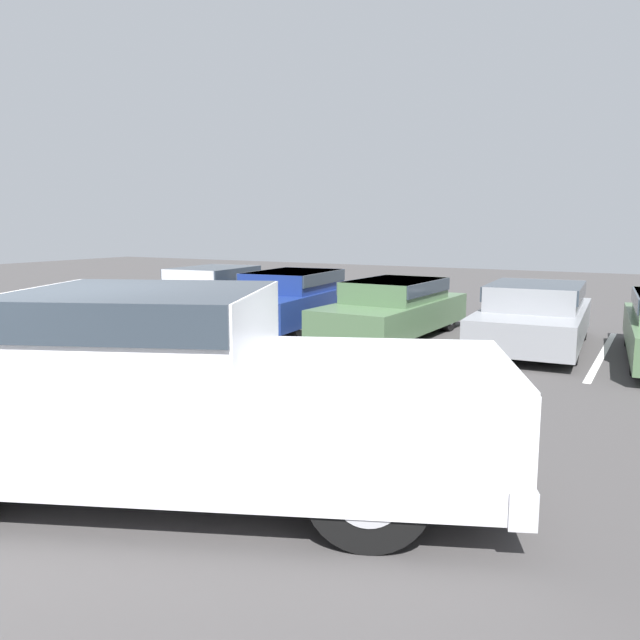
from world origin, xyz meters
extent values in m
plane|color=#423F3F|center=(0.00, 0.00, 0.00)|extent=(60.00, 60.00, 0.00)
cube|color=white|center=(-6.56, 9.03, 0.00)|extent=(0.12, 4.98, 0.01)
cube|color=white|center=(-3.90, 9.03, 0.00)|extent=(0.12, 4.98, 0.01)
cube|color=white|center=(-1.25, 9.03, 0.00)|extent=(0.12, 4.98, 0.01)
cube|color=white|center=(1.41, 9.03, 0.00)|extent=(0.12, 4.98, 0.01)
cube|color=white|center=(4.06, 9.03, 0.00)|extent=(0.12, 4.98, 0.01)
cube|color=silver|center=(1.31, 0.71, 0.75)|extent=(6.06, 4.08, 0.94)
cube|color=silver|center=(1.05, 0.60, 1.51)|extent=(2.62, 2.50, 0.58)
cube|color=#2D3842|center=(1.05, 0.60, 1.64)|extent=(2.61, 2.54, 0.32)
cube|color=silver|center=(2.98, 1.42, 1.17)|extent=(2.70, 2.60, 0.13)
cube|color=silver|center=(3.88, 1.80, 0.40)|extent=(0.98, 1.96, 0.28)
cylinder|color=black|center=(2.58, 2.13, 0.47)|extent=(0.99, 0.67, 0.93)
cylinder|color=#ADADB2|center=(2.58, 2.13, 0.47)|extent=(0.61, 0.52, 0.51)
cylinder|color=black|center=(3.21, 0.63, 0.47)|extent=(0.99, 0.67, 0.93)
cylinder|color=#ADADB2|center=(3.21, 0.63, 0.47)|extent=(0.61, 0.52, 0.51)
cylinder|color=black|center=(-0.59, 0.79, 0.47)|extent=(0.99, 0.67, 0.93)
cylinder|color=#ADADB2|center=(-0.59, 0.79, 0.47)|extent=(0.61, 0.52, 0.51)
cube|color=#B7BABF|center=(-5.14, 9.12, 0.50)|extent=(2.13, 4.48, 0.64)
cube|color=#B7BABF|center=(-5.14, 9.21, 1.05)|extent=(1.72, 2.39, 0.45)
cube|color=#2D3842|center=(-5.14, 9.21, 1.14)|extent=(1.78, 2.35, 0.27)
cylinder|color=black|center=(-4.29, 7.94, 0.34)|extent=(0.29, 0.69, 0.68)
cylinder|color=#ADADB2|center=(-4.29, 7.94, 0.34)|extent=(0.27, 0.39, 0.37)
cylinder|color=black|center=(-5.73, 7.80, 0.34)|extent=(0.29, 0.69, 0.68)
cylinder|color=#ADADB2|center=(-5.73, 7.80, 0.34)|extent=(0.27, 0.39, 0.37)
cylinder|color=black|center=(-4.54, 10.44, 0.34)|extent=(0.29, 0.69, 0.68)
cylinder|color=#ADADB2|center=(-4.54, 10.44, 0.34)|extent=(0.27, 0.39, 0.37)
cylinder|color=black|center=(-5.98, 10.30, 0.34)|extent=(0.29, 0.69, 0.68)
cylinder|color=#ADADB2|center=(-5.98, 10.30, 0.34)|extent=(0.27, 0.39, 0.37)
cube|color=navy|center=(-2.67, 9.02, 0.50)|extent=(2.22, 4.69, 0.64)
cube|color=navy|center=(-2.68, 9.11, 1.05)|extent=(1.81, 2.50, 0.45)
cube|color=#2D3842|center=(-2.68, 9.11, 1.14)|extent=(1.88, 2.46, 0.27)
cylinder|color=black|center=(-1.78, 7.77, 0.33)|extent=(0.29, 0.69, 0.67)
cylinder|color=#ADADB2|center=(-1.78, 7.77, 0.33)|extent=(0.28, 0.39, 0.37)
cylinder|color=black|center=(-3.33, 7.64, 0.33)|extent=(0.29, 0.69, 0.67)
cylinder|color=#ADADB2|center=(-3.33, 7.64, 0.33)|extent=(0.28, 0.39, 0.37)
cylinder|color=black|center=(-2.01, 10.40, 0.33)|extent=(0.29, 0.69, 0.67)
cylinder|color=#ADADB2|center=(-2.01, 10.40, 0.33)|extent=(0.28, 0.39, 0.37)
cylinder|color=black|center=(-3.57, 10.27, 0.33)|extent=(0.29, 0.69, 0.67)
cylinder|color=#ADADB2|center=(-3.57, 10.27, 0.33)|extent=(0.28, 0.39, 0.37)
cube|color=#4C6B47|center=(-0.01, 8.81, 0.47)|extent=(1.86, 4.52, 0.59)
cube|color=#4C6B47|center=(-0.01, 8.89, 0.98)|extent=(1.58, 2.37, 0.44)
cube|color=#2D3842|center=(-0.01, 8.89, 1.07)|extent=(1.65, 2.33, 0.26)
cylinder|color=black|center=(0.68, 7.48, 0.32)|extent=(0.23, 0.64, 0.63)
cylinder|color=#ADADB2|center=(0.68, 7.48, 0.32)|extent=(0.23, 0.35, 0.35)
cylinder|color=black|center=(-0.79, 7.53, 0.32)|extent=(0.23, 0.64, 0.63)
cylinder|color=#ADADB2|center=(-0.79, 7.53, 0.32)|extent=(0.23, 0.35, 0.35)
cylinder|color=black|center=(0.77, 10.08, 0.32)|extent=(0.23, 0.64, 0.63)
cylinder|color=#ADADB2|center=(0.77, 10.08, 0.32)|extent=(0.23, 0.35, 0.35)
cylinder|color=black|center=(-0.70, 10.13, 0.32)|extent=(0.23, 0.64, 0.63)
cylinder|color=#ADADB2|center=(-0.70, 10.13, 0.32)|extent=(0.23, 0.35, 0.35)
cube|color=gray|center=(2.81, 9.07, 0.48)|extent=(2.08, 4.51, 0.59)
cube|color=gray|center=(2.80, 9.16, 1.00)|extent=(1.74, 2.38, 0.46)
cube|color=#2D3842|center=(2.80, 9.16, 1.09)|extent=(1.81, 2.34, 0.28)
cylinder|color=black|center=(3.68, 7.84, 0.33)|extent=(0.25, 0.67, 0.66)
cylinder|color=#ADADB2|center=(3.68, 7.84, 0.33)|extent=(0.24, 0.37, 0.36)
cylinder|color=black|center=(2.09, 7.75, 0.33)|extent=(0.25, 0.67, 0.66)
cylinder|color=#ADADB2|center=(2.09, 7.75, 0.33)|extent=(0.24, 0.37, 0.36)
cylinder|color=black|center=(3.52, 10.39, 0.33)|extent=(0.25, 0.67, 0.66)
cylinder|color=#ADADB2|center=(3.52, 10.39, 0.33)|extent=(0.24, 0.37, 0.36)
cylinder|color=black|center=(1.94, 10.30, 0.33)|extent=(0.25, 0.67, 0.66)
cylinder|color=#ADADB2|center=(1.94, 10.30, 0.33)|extent=(0.24, 0.37, 0.36)
cylinder|color=black|center=(4.71, 7.45, 0.33)|extent=(0.29, 0.67, 0.65)
cylinder|color=#ADADB2|center=(4.71, 7.45, 0.33)|extent=(0.28, 0.38, 0.36)
cylinder|color=black|center=(4.47, 10.08, 0.33)|extent=(0.29, 0.67, 0.65)
cylinder|color=#ADADB2|center=(4.47, 10.08, 0.33)|extent=(0.28, 0.38, 0.36)
cube|color=#B7B2A8|center=(-4.86, 12.06, 0.07)|extent=(1.86, 0.20, 0.14)
camera|label=1|loc=(5.02, -3.32, 2.36)|focal=35.00mm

